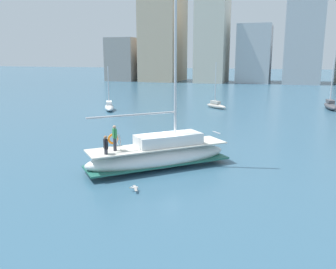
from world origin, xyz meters
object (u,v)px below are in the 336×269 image
Objects in this scene: main_sailboat at (159,154)px; moored_sloop_far at (330,105)px; moored_sloop_near at (216,105)px; seagull at (135,188)px; moored_cutter_left at (109,106)px.

moored_sloop_far is (13.62, 32.31, -0.37)m from main_sailboat.
moored_sloop_far is (15.13, 4.13, 0.08)m from moored_sloop_near.
moored_sloop_far reaches higher than seagull.
main_sailboat is 2.13× the size of moored_sloop_near.
moored_sloop_near is 1.09× the size of moored_cutter_left.
main_sailboat reaches higher than seagull.
seagull is (1.62, -32.51, -0.27)m from moored_sloop_near.
moored_sloop_near is at bearing 93.08° from main_sailboat.
main_sailboat is at bearing -112.86° from moored_sloop_far.
moored_sloop_far is 7.87× the size of seagull.
moored_sloop_near reaches higher than seagull.
moored_cutter_left is (-14.89, 21.85, -0.40)m from main_sailboat.
main_sailboat reaches higher than moored_cutter_left.
main_sailboat is at bearing -55.73° from moored_cutter_left.
moored_cutter_left is (-13.38, -6.32, 0.05)m from moored_sloop_near.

